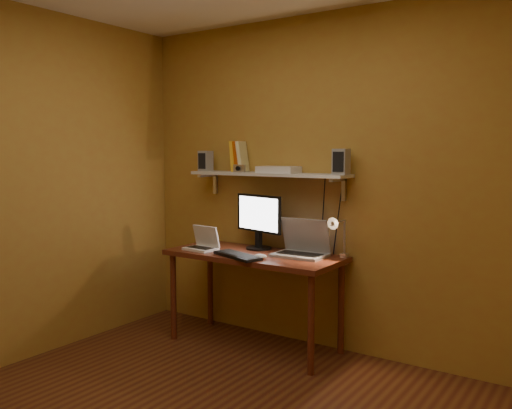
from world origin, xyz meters
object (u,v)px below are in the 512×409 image
Objects in this scene: monitor at (259,219)px; speaker_left at (206,161)px; shelf_camera at (239,168)px; speaker_right at (341,162)px; desk at (254,264)px; netbook at (203,243)px; wall_shelf at (268,175)px; keyboard at (237,256)px; laptop at (302,246)px; mouse at (261,256)px; router at (279,170)px; desk_lamp at (338,232)px.

speaker_left is at bearing -168.90° from monitor.
speaker_left is 1.66× the size of shelf_camera.
speaker_right is at bearing 4.49° from shelf_camera.
netbook is (-0.43, -0.11, 0.14)m from desk.
wall_shelf is at bearing 40.16° from netbook.
wall_shelf is 0.72m from keyboard.
wall_shelf reaches higher than netbook.
keyboard is 2.56× the size of speaker_left.
laptop is 0.82m from netbook.
keyboard is 4.26× the size of shelf_camera.
desk is 0.23m from keyboard.
speaker_left is (-0.57, 0.02, 0.46)m from monitor.
mouse is at bearing -143.97° from speaker_right.
router is (0.10, 0.20, 0.74)m from desk.
router is at bearing 25.52° from monitor.
router reaches higher than monitor.
laptop is 0.71m from speaker_right.
speaker_right is (0.71, 0.03, 0.47)m from monitor.
shelf_camera reaches higher than mouse.
laptop is at bearing 21.34° from netbook.
monitor is at bearing -2.13° from speaker_left.
mouse is 0.27× the size of desk_lamp.
shelf_camera is (-0.24, 0.13, 0.74)m from desk.
monitor reaches higher than laptop.
shelf_camera is (-0.60, 0.01, 0.58)m from laptop.
netbook is 0.68m from shelf_camera.
desk_lamp is (0.66, -0.07, -0.40)m from wall_shelf.
desk_lamp reaches higher than mouse.
wall_shelf reaches higher than desk_lamp.
monitor is 2.55× the size of speaker_right.
desk is 5.19× the size of netbook.
router reaches higher than keyboard.
router is at bearing 64.09° from desk.
wall_shelf is at bearing 167.70° from laptop.
monitor is (-0.07, 0.17, 0.33)m from desk.
desk_lamp is at bearing -7.70° from router.
desk is 0.26m from mouse.
monitor is at bearing 112.65° from desk.
wall_shelf is 2.89× the size of monitor.
netbook is at bearing -144.51° from wall_shelf.
desk_lamp is at bearing -76.61° from speaker_right.
netbook is 0.43m from keyboard.
router reaches higher than wall_shelf.
laptop is 1.49× the size of netbook.
wall_shelf is 3.73× the size of desk_lamp.
desk_lamp is at bearing -1.79° from laptop.
speaker_left is (-1.30, 0.07, 0.50)m from desk_lamp.
keyboard is at bearing -153.78° from desk_lamp.
monitor is 0.85m from speaker_right.
desk_lamp is at bearing 10.41° from monitor.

